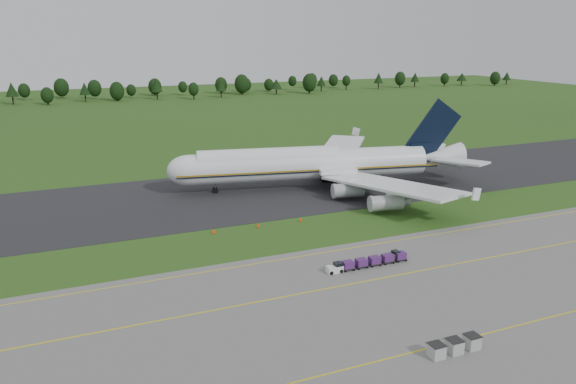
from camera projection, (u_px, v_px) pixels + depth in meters
name	position (u px, v px, depth m)	size (l,w,h in m)	color
ground	(282.00, 236.00, 97.48)	(600.00, 600.00, 0.00)	#274C16
apron	(390.00, 326.00, 67.34)	(300.00, 52.00, 0.06)	slate
taxiway	(233.00, 194.00, 122.28)	(300.00, 40.00, 0.08)	black
apron_markings	(360.00, 301.00, 73.55)	(300.00, 30.20, 0.01)	yellow
tree_line	(87.00, 90.00, 285.97)	(525.31, 21.89, 11.69)	black
aircraft	(315.00, 163.00, 126.67)	(69.79, 66.48, 19.51)	white
baggage_train	(366.00, 262.00, 84.14)	(13.43, 1.42, 1.37)	silver
utility_cart	(393.00, 257.00, 86.47)	(2.29, 1.54, 1.19)	#292E20
uld_row	(454.00, 346.00, 61.40)	(6.42, 1.62, 1.60)	#A2A2A2
edge_markers	(258.00, 226.00, 101.46)	(17.21, 0.30, 0.60)	#FF4408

